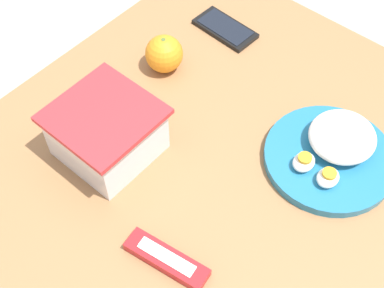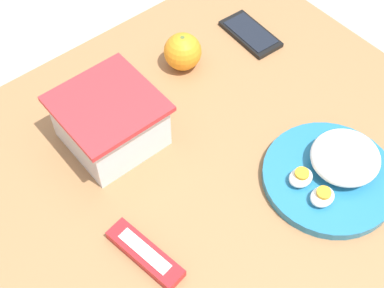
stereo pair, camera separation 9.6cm
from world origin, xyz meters
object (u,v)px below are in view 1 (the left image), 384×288
(orange_fruit, at_px, (164,54))
(cell_phone, at_px, (225,29))
(food_container, at_px, (107,134))
(rice_plate, at_px, (334,150))
(candy_bar, at_px, (167,259))

(orange_fruit, distance_m, cell_phone, 0.18)
(food_container, xyz_separation_m, rice_plate, (0.25, -0.32, -0.02))
(orange_fruit, xyz_separation_m, candy_bar, (-0.32, -0.30, -0.03))
(rice_plate, xyz_separation_m, cell_phone, (0.14, 0.36, -0.02))
(food_container, height_order, orange_fruit, food_container)
(orange_fruit, height_order, candy_bar, orange_fruit)
(food_container, distance_m, orange_fruit, 0.23)
(orange_fruit, bearing_deg, food_container, -163.35)
(food_container, relative_size, candy_bar, 1.17)
(orange_fruit, relative_size, candy_bar, 0.53)
(food_container, relative_size, rice_plate, 0.73)
(candy_bar, bearing_deg, cell_phone, 29.00)
(orange_fruit, relative_size, cell_phone, 0.55)
(food_container, bearing_deg, cell_phone, 6.10)
(orange_fruit, relative_size, rice_plate, 0.33)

